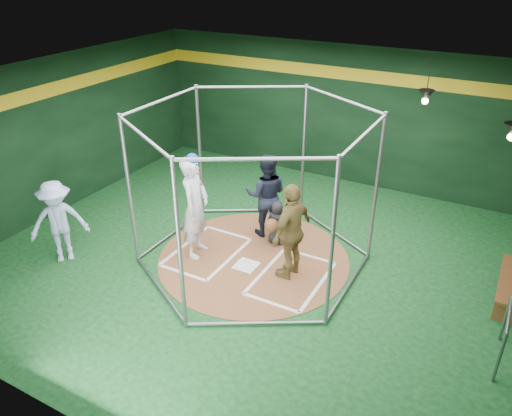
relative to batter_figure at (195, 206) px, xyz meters
The scene contains 13 objects.
room_shell 1.34m from the batter_figure, 18.61° to the left, with size 10.10×9.10×3.53m.
clay_disc 1.57m from the batter_figure, 18.24° to the left, with size 3.80×3.80×0.01m, color brown.
home_plate 1.53m from the batter_figure, ahead, with size 0.43×0.43×0.01m, color white.
batter_box_left 1.08m from the batter_figure, 37.22° to the left, with size 1.17×1.77×0.01m.
batter_box_right 2.31m from the batter_figure, ahead, with size 1.17×1.77×0.01m.
batting_cage 1.23m from the batter_figure, 18.24° to the left, with size 4.05×4.67×3.00m.
pendant_lamp_near 5.42m from the batter_figure, 50.23° to the left, with size 0.34×0.34×0.90m.
batter_figure is the anchor object (origin of this frame).
visitor_leopard 1.98m from the batter_figure, ahead, with size 1.10×0.46×1.87m, color #A38A45.
catcher_figure 1.74m from the batter_figure, 41.26° to the left, with size 0.51×0.57×0.97m.
umpire 1.62m from the batter_figure, 58.47° to the left, with size 0.88×0.69×1.82m, color black.
bystander_blue 2.64m from the batter_figure, 146.98° to the right, with size 1.09×0.63×1.69m, color #AFBFE8.
steel_railing 5.67m from the batter_figure, ahead, with size 0.05×1.03×0.88m.
Camera 1 is at (4.05, -7.32, 5.53)m, focal length 35.00 mm.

